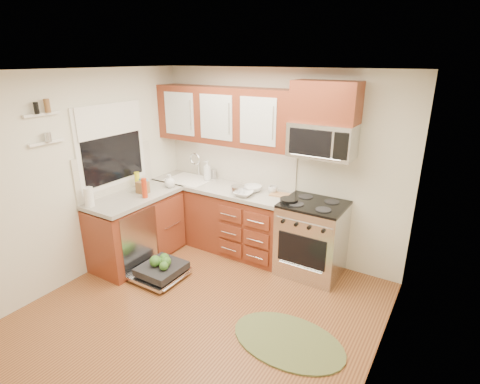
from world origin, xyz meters
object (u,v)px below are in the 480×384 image
Objects in this scene: bowl_b at (253,189)px; cutting_board at (280,195)px; stock_pot at (238,190)px; cup at (273,190)px; skillet at (289,200)px; range at (312,238)px; rug at (288,341)px; paper_towel_roll at (89,197)px; dishwasher at (160,271)px; upper_cabinets at (224,116)px; bowl_a at (243,194)px; sink at (189,188)px; microwave at (322,140)px.

cutting_board is at bearing 8.39° from bowl_b.
cup is at bearing 36.46° from stock_pot.
range is at bearing 23.08° from skillet.
stock_pot is 0.70× the size of cutting_board.
rug is 1.96m from cup.
paper_towel_roll is (-1.78, -1.54, 0.11)m from cutting_board.
dishwasher reaches higher than rug.
stock_pot is at bearing -143.54° from cup.
upper_cabinets is 8.33× the size of bowl_b.
cutting_board is 0.13m from cup.
upper_cabinets is at bearing 166.78° from skillet.
bowl_a is 2.03× the size of cup.
cutting_board is (1.43, 0.10, 0.13)m from sink.
paper_towel_roll is at bearing -137.49° from bowl_a.
dishwasher is at bearing -130.39° from cutting_board.
dishwasher is (-1.54, -1.13, -0.38)m from range.
sink is 2.80× the size of skillet.
dishwasher is 0.62× the size of rug.
cup reaches higher than bowl_a.
upper_cabinets is 1.21m from sink.
upper_cabinets is at bearing 176.69° from cutting_board.
dishwasher is at bearing -141.27° from skillet.
stock_pot is at bearing -8.61° from sink.
stock_pot is 0.22m from bowl_b.
paper_towel_roll is (-2.59, -0.14, 1.03)m from rug.
range is 1.25× the size of microwave.
sink is (-0.52, -0.16, -1.07)m from upper_cabinets.
microwave is 0.82m from skillet.
microwave is 0.91m from cutting_board.
rug is at bearing -76.90° from range.
dishwasher is 1.86m from rug.
bowl_a is at bearing -168.65° from range.
upper_cabinets is at bearing 61.25° from paper_towel_roll.
range is at bearing -10.49° from cutting_board.
cutting_board is 1.10× the size of paper_towel_roll.
sink is (-1.93, -0.01, 0.33)m from range.
sink reaches higher than rug.
microwave reaches higher than bowl_b.
bowl_b is 2.07× the size of cup.
skillet is at bearing 116.14° from rug.
cutting_board is at bearing 4.10° from sink.
bowl_a is (0.65, 0.95, 0.85)m from dishwasher.
bowl_a is (-1.20, 1.13, 0.94)m from rug.
stock_pot is at bearing -164.85° from microwave.
cutting_board is (-0.22, 0.21, -0.04)m from skillet.
cup reaches higher than skillet.
rug is (1.85, -0.18, -0.09)m from dishwasher.
range is 0.84× the size of rug.
bowl_b reaches higher than skillet.
upper_cabinets is 2.00m from paper_towel_roll.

